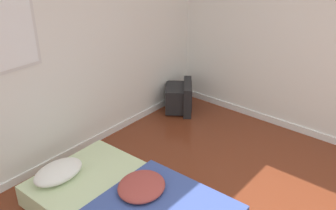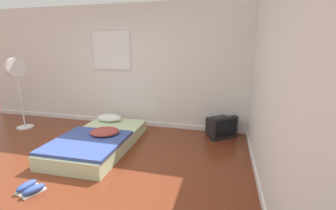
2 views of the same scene
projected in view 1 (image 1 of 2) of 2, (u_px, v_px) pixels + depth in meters
wall_back at (29, 58)px, 3.70m from camera, size 7.52×0.08×2.60m
mattress_bed at (129, 207)px, 3.44m from camera, size 1.14×1.98×0.37m
crt_tv at (180, 97)px, 5.41m from camera, size 0.62×0.60×0.43m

